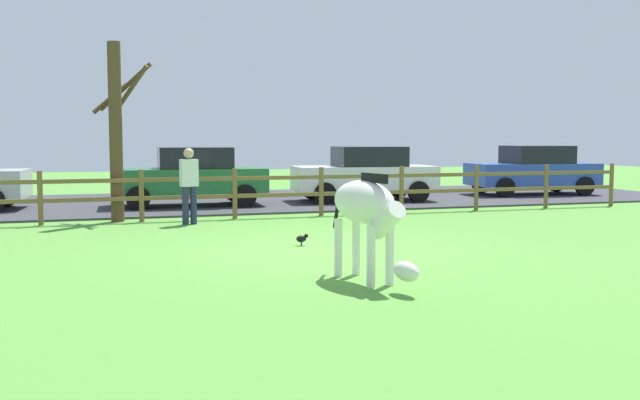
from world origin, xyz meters
TOP-DOWN VIEW (x-y plane):
  - ground_plane at (0.00, 0.00)m, footprint 60.00×60.00m
  - parking_asphalt at (0.00, 9.30)m, footprint 28.00×7.40m
  - paddock_fence at (-0.56, 5.00)m, footprint 21.00×0.11m
  - bare_tree at (-3.13, 5.27)m, footprint 1.35×1.00m
  - zebra at (-0.31, -2.69)m, footprint 0.72×1.92m
  - crow_on_grass at (-0.24, 0.55)m, footprint 0.21×0.10m
  - parked_car_green at (-1.18, 7.97)m, footprint 4.06×2.00m
  - parked_car_blue at (9.79, 8.53)m, footprint 4.14×2.19m
  - parked_car_white at (3.80, 7.96)m, footprint 4.12×2.14m
  - visitor_near_fence at (-1.69, 4.22)m, footprint 0.39×0.28m

SIDE VIEW (x-z plane):
  - ground_plane at x=0.00m, z-range 0.00..0.00m
  - parking_asphalt at x=0.00m, z-range 0.00..0.05m
  - crow_on_grass at x=-0.24m, z-range 0.02..0.23m
  - paddock_fence at x=-0.56m, z-range 0.09..1.25m
  - parked_car_green at x=-1.18m, z-range 0.06..1.62m
  - parked_car_blue at x=9.79m, z-range 0.06..1.62m
  - parked_car_white at x=3.80m, z-range 0.06..1.62m
  - visitor_near_fence at x=-1.69m, z-range 0.09..1.73m
  - zebra at x=-0.31m, z-range 0.22..1.63m
  - bare_tree at x=-3.13m, z-range 0.10..4.05m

